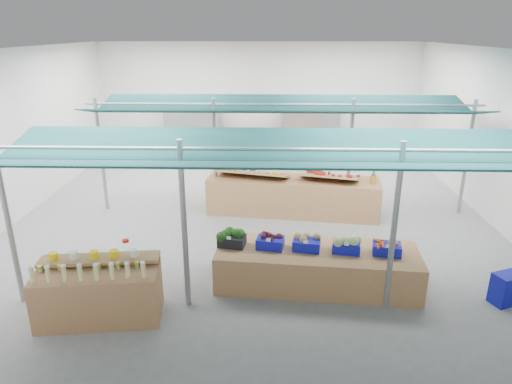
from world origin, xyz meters
TOP-DOWN VIEW (x-y plane):
  - floor at (0.00, 0.00)m, footprint 13.00×13.00m
  - hall at (0.00, 1.44)m, footprint 13.00×13.00m
  - pole_grid at (0.75, -1.75)m, footprint 10.00×4.60m
  - awnings at (0.75, -1.75)m, footprint 9.50×7.08m
  - back_shelving_left at (-2.50, 6.00)m, footprint 2.00×0.50m
  - back_shelving_right at (2.00, 6.00)m, footprint 2.00×0.50m
  - bottle_shelf at (-2.41, -4.42)m, footprint 2.09×1.40m
  - veg_counter at (1.34, -3.28)m, footprint 3.86×1.58m
  - fruit_counter at (1.05, 0.34)m, footprint 4.55×1.60m
  - far_counter at (-0.36, 5.41)m, footprint 5.63×2.82m
  - crate_stack at (4.65, -3.81)m, footprint 0.57×0.49m
  - vendor_left at (-0.15, 1.44)m, footprint 0.70×0.50m
  - vendor_right at (1.65, 1.44)m, footprint 0.94×0.77m
  - crate_broccoli at (-0.28, -3.14)m, footprint 0.55×0.44m
  - crate_beets at (0.45, -3.20)m, footprint 0.55×0.44m
  - crate_celeriac at (1.13, -3.26)m, footprint 0.55×0.44m
  - crate_cabbage at (1.86, -3.33)m, footprint 0.55×0.44m
  - crate_carrots at (2.59, -3.39)m, footprint 0.55×0.44m
  - sparrow at (-0.45, -3.25)m, footprint 0.12×0.09m
  - pole_ribbon at (-2.11, -3.75)m, footprint 0.12×0.12m
  - apple_heap_yellow at (-0.02, 0.36)m, footprint 2.01×1.14m
  - apple_heap_red at (1.93, 0.12)m, footprint 1.62×1.04m
  - pineapple at (3.03, -0.01)m, footprint 0.14×0.14m

SIDE VIEW (x-z plane):
  - floor at x=0.00m, z-range 0.00..0.00m
  - crate_stack at x=4.65m, z-range 0.00..0.57m
  - veg_counter at x=1.34m, z-range 0.00..0.73m
  - fruit_counter at x=1.05m, z-range 0.00..0.95m
  - bottle_shelf at x=-2.41m, z-range -0.11..1.06m
  - far_counter at x=-0.36m, z-range 0.00..1.00m
  - crate_carrots at x=2.59m, z-range 0.70..0.99m
  - crate_beets at x=0.45m, z-range 0.72..1.01m
  - crate_celeriac at x=1.13m, z-range 0.72..1.03m
  - vendor_left at x=-0.15m, z-range 0.00..1.78m
  - vendor_right at x=1.65m, z-range 0.00..1.78m
  - crate_broccoli at x=-0.28m, z-range 0.72..1.07m
  - crate_cabbage at x=1.86m, z-range 0.72..1.07m
  - sparrow at x=-0.45m, z-range 0.92..1.04m
  - back_shelving_left at x=-2.50m, z-range 0.00..2.00m
  - back_shelving_right at x=2.00m, z-range 0.00..2.00m
  - pole_ribbon at x=-2.11m, z-range 0.94..1.22m
  - apple_heap_yellow at x=-0.02m, z-range 0.98..1.26m
  - apple_heap_red at x=1.93m, z-range 0.98..1.26m
  - pineapple at x=3.03m, z-range 0.94..1.33m
  - pole_grid at x=0.75m, z-range 0.31..3.31m
  - hall at x=0.00m, z-range -3.85..9.15m
  - awnings at x=0.75m, z-range 2.63..2.93m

